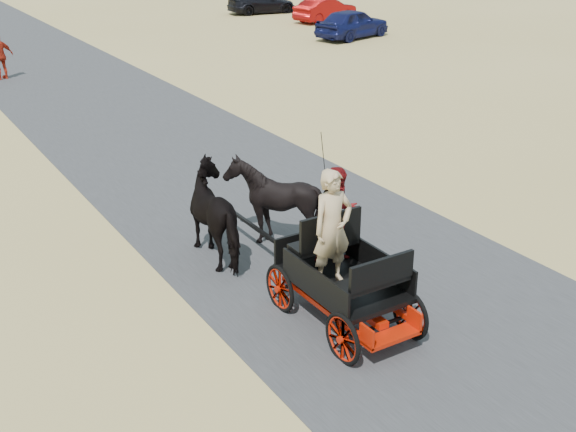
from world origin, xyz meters
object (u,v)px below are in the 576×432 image
horse_right (273,202)px  car_c (262,3)px  carriage (343,301)px  car_b (325,10)px  pedestrian (0,56)px  horse_left (221,214)px  car_a (352,23)px

horse_right → car_c: (15.55, 27.44, -0.26)m
carriage → car_b: bearing=55.9°
carriage → horse_right: bearing=79.6°
horse_right → car_b: size_ratio=0.44×
carriage → pedestrian: (-0.77, 20.35, 0.50)m
horse_left → pedestrian: bearing=-89.3°
horse_right → car_b: (16.90, 22.79, -0.22)m
carriage → pedestrian: 20.37m
horse_left → car_a: bearing=-132.2°
carriage → horse_left: bearing=100.4°
carriage → horse_left: horse_left is taller
pedestrian → car_c: (16.87, 10.09, -0.27)m
horse_left → car_b: size_ratio=0.53×
pedestrian → car_b: (18.22, 5.45, -0.23)m
car_a → car_b: size_ratio=1.08×
horse_left → car_a: 23.87m
pedestrian → car_a: 16.27m
horse_right → horse_left: bearing=0.0°
carriage → horse_right: size_ratio=1.41×
horse_left → horse_right: horse_right is taller
carriage → car_c: bearing=62.1°
carriage → car_a: 25.84m
pedestrian → horse_right: bearing=79.0°
carriage → car_b: car_b is taller
carriage → horse_left: size_ratio=1.20×
car_b → horse_left: bearing=129.7°
pedestrian → car_b: bearing=-178.7°
horse_left → car_a: (16.05, 17.67, -0.15)m
car_a → car_b: car_a is taller
horse_left → car_b: 29.04m
car_b → car_c: size_ratio=0.93×
carriage → pedestrian: size_ratio=1.39×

